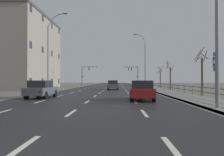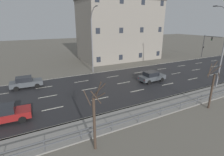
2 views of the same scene
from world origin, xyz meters
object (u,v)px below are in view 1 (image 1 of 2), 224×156
Objects in this scene: car_near_right at (41,89)px; highway_sign at (216,71)px; street_lamp_foreground at (214,17)px; street_lamp_midground at (144,62)px; traffic_signal_right at (134,72)px; car_far_right at (142,90)px; car_distant at (113,85)px; street_lamp_left_bank at (49,53)px; brick_building at (19,52)px; traffic_signal_left at (85,73)px.

highway_sign is at bearing -20.49° from car_near_right.
street_lamp_foreground is 30.45m from street_lamp_midground.
car_far_right is at bearing -93.61° from traffic_signal_right.
street_lamp_midground is at bearing 43.81° from car_distant.
highway_sign is 0.82× the size of car_near_right.
car_far_right is (11.53, -13.02, -4.59)m from street_lamp_left_bank.
traffic_signal_right is 43.65m from car_near_right.
street_lamp_left_bank is at bearing 129.10° from street_lamp_foreground.
street_lamp_left_bank reaches higher than street_lamp_foreground.
highway_sign is at bearing -47.01° from brick_building.
traffic_signal_right is at bearing 91.82° from highway_sign.
street_lamp_foreground is 3.01× the size of highway_sign.
street_lamp_midground is (0.02, 30.45, 0.24)m from street_lamp_foreground.
car_near_right is (2.85, -11.05, -4.59)m from street_lamp_left_bank.
street_lamp_midground is 1.91× the size of traffic_signal_left.
car_near_right is at bearing 148.97° from street_lamp_foreground.
car_near_right is 0.22× the size of brick_building.
street_lamp_midground is at bearing 39.34° from street_lamp_left_bank.
street_lamp_midground is at bearing 91.89° from highway_sign.
highway_sign reaches higher than car_near_right.
street_lamp_midground reaches higher than street_lamp_foreground.
street_lamp_foreground is at bearing -29.45° from car_near_right.
car_far_right is (-3.32, 5.25, -4.21)m from street_lamp_foreground.
traffic_signal_right is 1.35× the size of car_distant.
street_lamp_foreground reaches higher than traffic_signal_right.
street_lamp_midground is 0.97× the size of street_lamp_left_bank.
car_distant is at bearing 107.44° from highway_sign.
car_far_right is (11.20, -43.41, -2.88)m from traffic_signal_left.
traffic_signal_left is at bearing 106.62° from street_lamp_foreground.
street_lamp_foreground reaches higher than car_distant.
street_lamp_foreground reaches higher than car_near_right.
brick_building is at bearing 120.80° from car_near_right.
street_lamp_left_bank is 3.25× the size of highway_sign.
traffic_signal_right is at bearing 76.34° from car_near_right.
car_near_right is at bearing -75.55° from street_lamp_left_bank.
street_lamp_left_bank is 17.99m from car_far_right.
car_distant is (-5.50, -24.95, -3.01)m from traffic_signal_right.
street_lamp_midground reaches higher than car_far_right.
car_distant is at bearing -14.15° from brick_building.
street_lamp_midground is at bearing 85.30° from car_far_right.
car_far_right is (-2.77, -43.98, -3.01)m from traffic_signal_right.
street_lamp_foreground is at bearing -90.03° from street_lamp_midground.
street_lamp_left_bank is at bearing -90.62° from traffic_signal_left.
highway_sign is at bearing -74.26° from car_distant.
brick_building reaches higher than traffic_signal_left.
car_far_right is at bearing 122.32° from street_lamp_foreground.
brick_building is (-24.08, 28.82, 1.90)m from street_lamp_foreground.
street_lamp_foreground is 25.37m from car_distant.
highway_sign is 5.57m from car_far_right.
street_lamp_foreground is 37.60m from brick_building.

